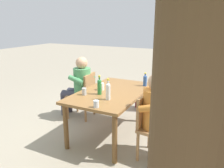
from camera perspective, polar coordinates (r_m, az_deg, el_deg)
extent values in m
plane|color=gray|center=(3.80, 0.00, -12.50)|extent=(24.00, 24.00, 0.00)
cube|color=olive|center=(3.52, 0.00, -2.19)|extent=(1.57, 0.94, 0.04)
cylinder|color=brown|center=(4.40, -0.45, -3.54)|extent=(0.07, 0.07, 0.70)
cylinder|color=brown|center=(3.31, -11.75, -10.67)|extent=(0.07, 0.07, 0.70)
cylinder|color=brown|center=(4.13, 9.26, -5.08)|extent=(0.07, 0.07, 0.70)
cylinder|color=brown|center=(2.93, 0.69, -13.92)|extent=(0.07, 0.07, 0.70)
cube|color=#A37547|center=(3.05, 11.62, -11.29)|extent=(0.48, 0.48, 0.04)
cube|color=#A37547|center=(3.02, 8.30, -6.59)|extent=(0.42, 0.08, 0.42)
cylinder|color=#A37547|center=(2.95, 13.57, -17.44)|extent=(0.04, 0.04, 0.41)
cylinder|color=#A37547|center=(3.26, 15.85, -14.14)|extent=(0.04, 0.04, 0.41)
cylinder|color=#A37547|center=(3.07, 6.61, -15.69)|extent=(0.04, 0.04, 0.41)
cylinder|color=#A37547|center=(3.37, 9.52, -12.73)|extent=(0.04, 0.04, 0.41)
cube|color=#A37547|center=(4.31, -8.04, -2.95)|extent=(0.49, 0.49, 0.04)
cube|color=#A37547|center=(4.16, -5.72, -0.26)|extent=(0.42, 0.09, 0.42)
cylinder|color=#A37547|center=(4.63, -8.91, -4.61)|extent=(0.04, 0.04, 0.41)
cylinder|color=#A37547|center=(4.33, -11.35, -6.22)|extent=(0.04, 0.04, 0.41)
cylinder|color=#A37547|center=(4.47, -4.62, -5.24)|extent=(0.04, 0.04, 0.41)
cylinder|color=#A37547|center=(4.15, -6.82, -6.98)|extent=(0.04, 0.04, 0.41)
cylinder|color=orange|center=(2.95, 10.98, -6.26)|extent=(0.32, 0.32, 0.52)
sphere|color=tan|center=(2.83, 11.35, 0.49)|extent=(0.22, 0.22, 0.22)
cylinder|color=#383847|center=(2.93, 14.06, -12.16)|extent=(0.14, 0.40, 0.14)
cylinder|color=#383847|center=(3.02, 17.62, -16.53)|extent=(0.11, 0.11, 0.45)
cylinder|color=orange|center=(2.75, 9.97, -6.10)|extent=(0.09, 0.31, 0.16)
cylinder|color=#383847|center=(3.09, 14.82, -10.70)|extent=(0.14, 0.40, 0.14)
cylinder|color=#383847|center=(3.17, 18.17, -14.89)|extent=(0.11, 0.11, 0.45)
cylinder|color=orange|center=(3.09, 12.01, -3.72)|extent=(0.09, 0.31, 0.16)
cylinder|color=#4C935B|center=(4.20, -7.62, 0.57)|extent=(0.32, 0.32, 0.52)
sphere|color=tan|center=(4.13, -7.80, 5.39)|extent=(0.22, 0.22, 0.22)
cylinder|color=#383847|center=(4.46, -8.99, -2.09)|extent=(0.14, 0.40, 0.14)
cylinder|color=#383847|center=(4.65, -10.89, -4.38)|extent=(0.11, 0.11, 0.45)
cylinder|color=#4C935B|center=(4.34, -6.27, 2.15)|extent=(0.09, 0.31, 0.16)
cylinder|color=#383847|center=(4.32, -10.37, -2.73)|extent=(0.14, 0.40, 0.14)
cylinder|color=#383847|center=(4.51, -12.27, -5.07)|extent=(0.11, 0.11, 0.45)
cylinder|color=#4C935B|center=(4.04, -9.15, 1.01)|extent=(0.09, 0.31, 0.16)
cylinder|color=#287A38|center=(3.35, -3.23, -0.90)|extent=(0.06, 0.06, 0.21)
cone|color=#287A38|center=(3.32, -3.26, 1.09)|extent=(0.06, 0.06, 0.03)
cylinder|color=#287A38|center=(3.31, -3.27, 1.58)|extent=(0.03, 0.03, 0.03)
cylinder|color=yellow|center=(3.31, -3.28, 2.03)|extent=(0.03, 0.03, 0.02)
cylinder|color=#2D56A3|center=(3.83, 8.46, 0.73)|extent=(0.06, 0.06, 0.17)
cone|color=#2D56A3|center=(3.81, 8.52, 2.12)|extent=(0.06, 0.06, 0.02)
cylinder|color=#2D56A3|center=(3.80, 8.53, 2.46)|extent=(0.03, 0.03, 0.02)
cylinder|color=yellow|center=(3.80, 8.54, 2.77)|extent=(0.03, 0.03, 0.02)
cylinder|color=white|center=(3.11, -1.00, -2.12)|extent=(0.06, 0.06, 0.22)
cone|color=white|center=(3.07, -1.01, 0.12)|extent=(0.06, 0.06, 0.03)
cylinder|color=white|center=(3.07, -1.01, 0.67)|extent=(0.03, 0.03, 0.03)
cylinder|color=yellow|center=(3.06, -1.02, 1.17)|extent=(0.03, 0.03, 0.02)
cylinder|color=#B2B7BC|center=(3.36, -7.15, -1.91)|extent=(0.07, 0.07, 0.11)
cylinder|color=white|center=(3.57, -2.69, -0.65)|extent=(0.08, 0.08, 0.11)
cylinder|color=silver|center=(2.86, -4.08, -5.12)|extent=(0.07, 0.07, 0.09)
cube|color=maroon|center=(4.74, 8.03, -3.70)|extent=(0.29, 0.16, 0.47)
cube|color=maroon|center=(4.80, 6.74, -4.48)|extent=(0.20, 0.06, 0.21)
cylinder|color=brown|center=(0.94, 19.84, -12.18)|extent=(0.33, 0.33, 2.74)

